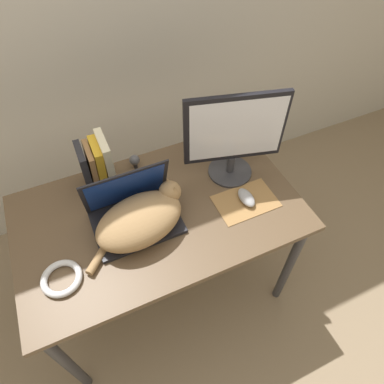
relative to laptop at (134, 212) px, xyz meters
name	(u,v)px	position (x,y,z in m)	size (l,w,h in m)	color
ground_plane	(193,343)	(0.11, -0.37, -0.81)	(12.00, 12.00, 0.00)	#847056
wall_back	(86,8)	(0.11, 0.82, 0.49)	(8.00, 0.05, 2.60)	#BCB7AD
desk	(160,222)	(0.11, 0.00, -0.13)	(1.23, 0.74, 0.76)	brown
laptop	(134,212)	(0.00, 0.00, 0.00)	(0.36, 0.26, 0.27)	black
cat	(141,219)	(0.02, -0.06, 0.03)	(0.47, 0.31, 0.15)	#99754C
external_monitor	(234,136)	(0.50, 0.07, 0.18)	(0.43, 0.21, 0.43)	#333338
mousepad	(246,201)	(0.48, -0.11, -0.05)	(0.27, 0.18, 0.00)	olive
computer_mouse	(246,198)	(0.48, -0.11, -0.03)	(0.06, 0.11, 0.04)	#99999E
book_row	(97,165)	(-0.07, 0.26, 0.07)	(0.14, 0.16, 0.25)	#232328
cable_coil	(62,278)	(-0.34, -0.15, -0.04)	(0.16, 0.16, 0.03)	silver
webcam	(135,160)	(0.10, 0.29, 0.00)	(0.05, 0.05, 0.08)	#232328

